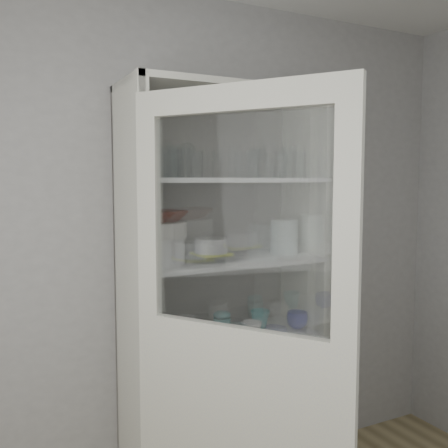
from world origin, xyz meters
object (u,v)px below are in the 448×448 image
plate_stack_front (162,251)px  mug_blue (297,320)px  glass_platter (211,257)px  goblet_0 (187,159)px  white_ramekin (211,245)px  pantry_cabinet (219,318)px  teal_jar (222,325)px  tin_box (250,404)px  cupboard_door (238,385)px  grey_bowl_stack (284,237)px  goblet_3 (282,164)px  white_canister (185,329)px  goblet_2 (260,161)px  mug_teal (260,319)px  cream_bowl (162,230)px  yellow_trivet (211,254)px  cream_dish (177,417)px  mug_white (251,331)px  plate_stack_back (160,248)px  goblet_1 (177,162)px  measuring_cups (200,342)px  terracotta_bowl (162,216)px

plate_stack_front → mug_blue: (0.75, -0.01, -0.42)m
plate_stack_front → glass_platter: (0.28, 0.05, -0.05)m
goblet_0 → white_ramekin: (0.10, -0.07, -0.43)m
pantry_cabinet → teal_jar: pantry_cabinet is taller
tin_box → mug_blue: bearing=-3.9°
goblet_0 → plate_stack_front: (-0.18, -0.12, -0.43)m
cupboard_door → grey_bowl_stack: size_ratio=11.11×
cupboard_door → teal_jar: 0.66m
grey_bowl_stack → goblet_3: bearing=63.3°
tin_box → plate_stack_front: bearing=-179.1°
goblet_3 → white_canister: (-0.62, -0.09, -0.82)m
goblet_2 → grey_bowl_stack: bearing=-59.4°
mug_teal → mug_blue: bearing=-13.1°
cream_bowl → yellow_trivet: bearing=11.2°
goblet_3 → cream_dish: size_ratio=0.65×
grey_bowl_stack → mug_white: bearing=-155.6°
goblet_3 → tin_box: (-0.28, -0.14, -1.25)m
yellow_trivet → mug_blue: (0.48, -0.07, -0.38)m
goblet_3 → cream_bowl: bearing=-169.1°
teal_jar → cream_bowl: bearing=-169.2°
teal_jar → cupboard_door: bearing=-111.5°
plate_stack_back → cream_bowl: (-0.04, -0.14, 0.11)m
plate_stack_front → mug_teal: 0.72m
goblet_1 → tin_box: (0.34, -0.15, -1.25)m
yellow_trivet → teal_jar: yellow_trivet is taller
teal_jar → mug_white: bearing=-60.9°
cream_dish → yellow_trivet: bearing=6.9°
yellow_trivet → white_ramekin: bearing=0.0°
mug_blue → goblet_1: bearing=-173.4°
goblet_0 → goblet_1: 0.06m
goblet_2 → white_canister: 0.97m
goblet_2 → plate_stack_front: 0.77m
plate_stack_back → yellow_trivet: size_ratio=1.19×
goblet_2 → white_canister: (-0.49, -0.11, -0.83)m
measuring_cups → terracotta_bowl: bearing=167.3°
teal_jar → cream_dish: (-0.27, -0.03, -0.42)m
cream_dish → tin_box: bearing=-3.3°
terracotta_bowl → white_canister: size_ratio=1.77×
cream_dish → teal_jar: bearing=7.5°
mug_blue → tin_box: 0.50m
goblet_1 → glass_platter: size_ratio=0.48×
plate_stack_front → terracotta_bowl: bearing=0.0°
pantry_cabinet → teal_jar: (-0.00, -0.04, -0.03)m
mug_teal → measuring_cups: (-0.41, -0.12, -0.03)m
cream_bowl → tin_box: bearing=0.9°
plate_stack_front → grey_bowl_stack: (0.70, 0.04, 0.03)m
goblet_3 → grey_bowl_stack: bearing=-116.7°
terracotta_bowl → cream_dish: bearing=21.8°
goblet_3 → cream_bowl: size_ratio=0.67×
yellow_trivet → grey_bowl_stack: grey_bowl_stack is taller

